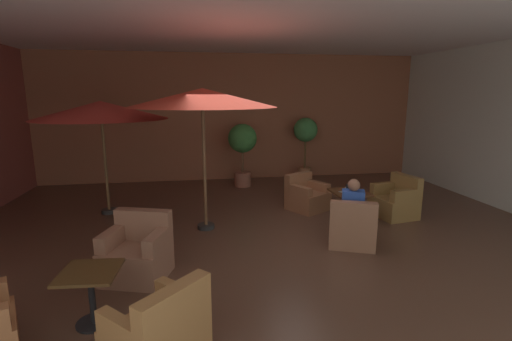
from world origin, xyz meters
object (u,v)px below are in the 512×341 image
at_px(patio_umbrella_center_beige, 101,111).
at_px(cafe_table_front_right, 91,286).
at_px(patio_umbrella_tall_red, 202,98).
at_px(armchair_front_left_north, 306,196).
at_px(armchair_front_right_north, 159,335).
at_px(potted_tree_mid_left, 242,144).
at_px(open_laptop, 350,190).
at_px(armchair_front_left_south, 395,201).
at_px(armchair_front_right_east, 137,254).
at_px(iced_drink_cup, 347,191).
at_px(armchair_front_left_east, 352,227).
at_px(cafe_table_front_left, 349,198).
at_px(potted_tree_left_corner, 305,136).
at_px(patron_blue_shirt, 353,201).

bearing_deg(patio_umbrella_center_beige, cafe_table_front_right, -80.33).
distance_m(patio_umbrella_tall_red, patio_umbrella_center_beige, 2.41).
distance_m(armchair_front_left_north, armchair_front_right_north, 5.20).
height_order(cafe_table_front_right, potted_tree_mid_left, potted_tree_mid_left).
bearing_deg(open_laptop, armchair_front_left_south, 14.23).
xyz_separation_m(armchair_front_right_east, potted_tree_mid_left, (2.12, 4.90, 0.83)).
bearing_deg(armchair_front_right_north, iced_drink_cup, 45.57).
bearing_deg(open_laptop, potted_tree_mid_left, 116.11).
bearing_deg(armchair_front_left_east, armchair_front_right_east, -170.35).
relative_size(cafe_table_front_left, armchair_front_right_north, 0.66).
bearing_deg(armchair_front_left_north, patio_umbrella_tall_red, -159.56).
bearing_deg(iced_drink_cup, armchair_front_left_south, 14.56).
distance_m(cafe_table_front_right, potted_tree_mid_left, 6.46).
bearing_deg(armchair_front_left_south, armchair_front_left_north, 155.45).
xyz_separation_m(patio_umbrella_tall_red, potted_tree_left_corner, (2.99, 3.49, -1.12)).
bearing_deg(open_laptop, armchair_front_right_east, -158.02).
bearing_deg(patron_blue_shirt, cafe_table_front_left, 68.86).
bearing_deg(armchair_front_right_north, patio_umbrella_tall_red, 81.22).
relative_size(patron_blue_shirt, open_laptop, 1.90).
xyz_separation_m(armchair_front_left_south, patio_umbrella_tall_red, (-3.91, -0.06, 2.11)).
relative_size(armchair_front_right_east, patio_umbrella_tall_red, 0.37).
bearing_deg(open_laptop, armchair_front_left_north, 117.16).
bearing_deg(patron_blue_shirt, armchair_front_left_north, 95.41).
bearing_deg(patron_blue_shirt, armchair_front_left_east, -111.14).
bearing_deg(open_laptop, cafe_table_front_right, -148.04).
distance_m(armchair_front_left_south, open_laptop, 1.23).
xyz_separation_m(armchair_front_left_south, open_laptop, (-1.14, -0.29, 0.37)).
xyz_separation_m(cafe_table_front_right, potted_tree_left_corner, (4.32, 6.27, 0.86)).
height_order(armchair_front_left_east, armchair_front_right_north, armchair_front_right_north).
bearing_deg(cafe_table_front_right, armchair_front_left_north, 45.43).
bearing_deg(armchair_front_left_south, potted_tree_left_corner, 105.09).
bearing_deg(potted_tree_left_corner, cafe_table_front_left, -92.89).
height_order(armchair_front_left_east, iced_drink_cup, armchair_front_left_east).
xyz_separation_m(armchair_front_left_east, open_laptop, (0.37, 0.94, 0.37)).
bearing_deg(iced_drink_cup, patio_umbrella_center_beige, 161.89).
height_order(cafe_table_front_right, armchair_front_right_north, armchair_front_right_north).
height_order(armchair_front_left_south, iced_drink_cup, armchair_front_left_south).
height_order(potted_tree_left_corner, open_laptop, potted_tree_left_corner).
xyz_separation_m(armchair_front_left_north, potted_tree_left_corner, (0.76, 2.66, 1.02)).
bearing_deg(armchair_front_right_east, cafe_table_front_left, 23.06).
height_order(cafe_table_front_left, open_laptop, open_laptop).
height_order(potted_tree_mid_left, open_laptop, potted_tree_mid_left).
bearing_deg(armchair_front_right_east, patron_blue_shirt, 10.18).
bearing_deg(armchair_front_left_south, armchair_front_left_east, -140.75).
relative_size(cafe_table_front_right, patio_umbrella_center_beige, 0.24).
xyz_separation_m(cafe_table_front_left, armchair_front_right_north, (-3.36, -3.43, -0.19)).
bearing_deg(patron_blue_shirt, open_laptop, 68.61).
height_order(armchair_front_left_south, potted_tree_mid_left, potted_tree_mid_left).
bearing_deg(potted_tree_mid_left, potted_tree_left_corner, 10.08).
distance_m(armchair_front_left_south, patron_blue_shirt, 1.96).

